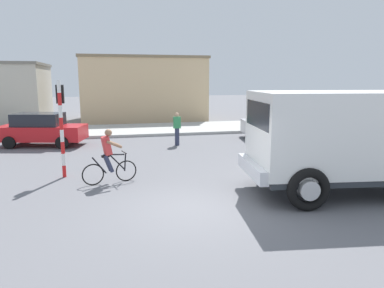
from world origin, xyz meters
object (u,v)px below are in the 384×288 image
at_px(cyclist, 109,156).
at_px(truck_foreground, 346,136).
at_px(car_red_near, 280,123).
at_px(pedestrian_near_kerb, 177,128).
at_px(traffic_light_pole, 61,115).
at_px(car_white_mid, 41,129).

bearing_deg(cyclist, truck_foreground, -21.44).
distance_m(car_red_near, pedestrian_near_kerb, 6.03).
xyz_separation_m(truck_foreground, pedestrian_near_kerb, (-3.18, 8.53, -0.82)).
relative_size(truck_foreground, traffic_light_pole, 1.78).
xyz_separation_m(cyclist, pedestrian_near_kerb, (3.32, 5.98, -0.02)).
distance_m(truck_foreground, pedestrian_near_kerb, 9.14).
bearing_deg(pedestrian_near_kerb, car_red_near, 8.40).
bearing_deg(car_white_mid, car_red_near, -2.35).
relative_size(car_red_near, pedestrian_near_kerb, 2.61).
bearing_deg(cyclist, car_white_mid, 113.05).
distance_m(car_white_mid, pedestrian_near_kerb, 6.61).
relative_size(cyclist, car_white_mid, 0.40).
bearing_deg(cyclist, traffic_light_pole, 141.30).
distance_m(traffic_light_pole, car_red_near, 12.23).
bearing_deg(traffic_light_pole, car_white_mid, 105.05).
height_order(traffic_light_pole, car_white_mid, traffic_light_pole).
xyz_separation_m(car_white_mid, pedestrian_near_kerb, (6.46, -1.39, 0.03)).
bearing_deg(car_red_near, truck_foreground, -106.48).
distance_m(car_red_near, car_white_mid, 12.43).
height_order(traffic_light_pole, pedestrian_near_kerb, traffic_light_pole).
relative_size(car_white_mid, pedestrian_near_kerb, 2.65).
bearing_deg(traffic_light_pole, pedestrian_near_kerb, 45.05).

